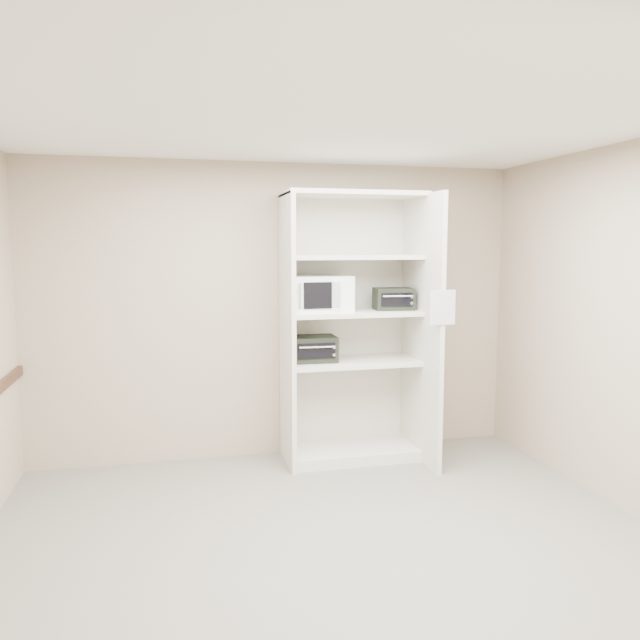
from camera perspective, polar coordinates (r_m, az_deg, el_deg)
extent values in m
cube|color=slate|center=(4.26, 1.29, -20.40)|extent=(4.50, 4.00, 0.01)
cube|color=white|center=(3.87, 1.40, 18.02)|extent=(4.50, 4.00, 0.01)
cube|color=tan|center=(5.78, -3.78, 0.83)|extent=(4.50, 0.02, 2.70)
cube|color=tan|center=(2.02, 16.41, -10.64)|extent=(4.50, 0.02, 2.70)
cube|color=beige|center=(5.49, -2.99, -1.06)|extent=(0.04, 0.60, 2.40)
cube|color=beige|center=(5.69, 9.26, -0.86)|extent=(0.04, 0.90, 2.40)
cube|color=beige|center=(5.92, 2.18, -0.48)|extent=(1.24, 0.02, 2.40)
cube|color=beige|center=(5.91, 2.90, -11.96)|extent=(1.16, 0.56, 0.10)
cube|color=beige|center=(5.69, 2.95, -3.83)|extent=(1.16, 0.56, 0.04)
cube|color=beige|center=(5.63, 2.97, 0.68)|extent=(1.16, 0.56, 0.04)
cube|color=beige|center=(5.60, 3.01, 5.77)|extent=(1.16, 0.56, 0.04)
cube|color=beige|center=(5.62, 3.04, 11.39)|extent=(1.24, 0.60, 0.04)
cube|color=white|center=(5.54, -0.03, 2.44)|extent=(0.54, 0.41, 0.32)
cube|color=black|center=(5.72, 6.73, 1.93)|extent=(0.37, 0.30, 0.20)
cube|color=black|center=(5.59, -0.64, -2.64)|extent=(0.42, 0.32, 0.23)
cube|color=white|center=(5.24, 11.18, 1.13)|extent=(0.22, 0.02, 0.28)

